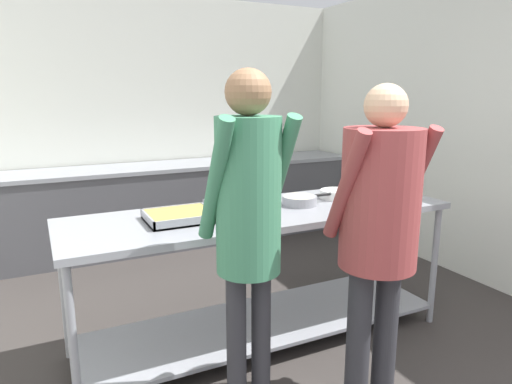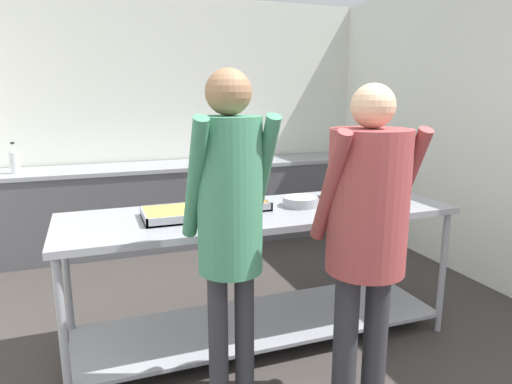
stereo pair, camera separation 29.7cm
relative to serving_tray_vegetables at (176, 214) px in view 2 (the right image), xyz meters
name	(u,v)px [view 2 (the right image)]	position (x,y,z in m)	size (l,w,h in m)	color
wall_rear	(172,120)	(0.44, 2.56, 0.40)	(4.58, 0.06, 2.65)	silver
wall_right	(474,128)	(2.70, 0.46, 0.40)	(0.06, 4.33, 2.65)	silver
back_counter	(181,203)	(0.44, 2.19, -0.48)	(4.42, 0.65, 0.88)	#4C4C51
serving_counter	(261,253)	(0.55, 0.00, -0.31)	(2.49, 0.76, 0.90)	gray
serving_tray_vegetables	(176,214)	(0.00, 0.00, 0.00)	(0.39, 0.32, 0.05)	gray
serving_tray_roast	(237,205)	(0.42, 0.10, 0.00)	(0.38, 0.29, 0.05)	gray
sauce_pan	(301,201)	(0.83, 0.02, 0.01)	(0.37, 0.23, 0.06)	gray
plate_stack	(341,196)	(1.17, 0.07, 0.00)	(0.23, 0.23, 0.06)	white
guest_serving_left	(367,219)	(0.79, -0.81, 0.11)	(0.50, 0.39, 1.68)	#2D2D33
guest_serving_right	(230,210)	(0.14, -0.65, 0.17)	(0.41, 0.34, 1.74)	#2D2D33
water_bottle	(14,159)	(-1.13, 2.13, 0.10)	(0.08, 0.08, 0.30)	silver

